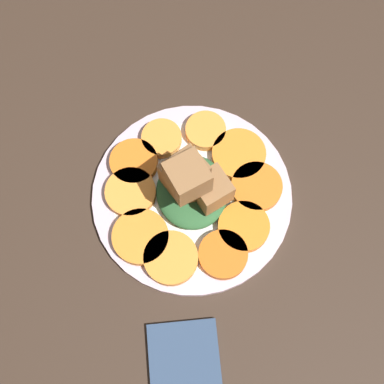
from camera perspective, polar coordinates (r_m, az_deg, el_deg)
The scene contains 15 objects.
table_slab at distance 72.56cm, azimuth 0.00°, elevation -0.81°, with size 120.00×120.00×2.00cm, color #38281E.
plate at distance 71.12cm, azimuth 0.00°, elevation -0.42°, with size 26.55×26.55×1.05cm.
carrot_slice_0 at distance 67.63cm, azimuth -2.27°, elevation -7.07°, with size 6.90×6.90×1.33cm, color orange.
carrot_slice_1 at distance 67.79cm, azimuth 3.32°, elevation -6.69°, with size 6.26×6.26×1.33cm, color orange.
carrot_slice_2 at distance 68.88cm, azimuth 5.53°, elevation -3.72°, with size 6.64×6.64×1.33cm, color orange.
carrot_slice_3 at distance 70.61cm, azimuth 6.92°, elevation 0.28°, with size 6.75×6.75×1.33cm, color orange.
carrot_slice_4 at distance 72.19cm, azimuth 5.01°, elevation 4.00°, with size 7.25×7.25×1.33cm, color orange.
carrot_slice_5 at distance 73.41cm, azimuth 1.46°, elevation 6.55°, with size 5.53×5.53×1.33cm, color orange.
carrot_slice_6 at distance 73.01cm, azimuth -3.25°, elevation 5.73°, with size 5.47×5.47×1.33cm, color orange.
carrot_slice_7 at distance 71.91cm, azimuth -6.22°, elevation 3.19°, with size 6.43×6.43×1.33cm, color orange.
carrot_slice_8 at distance 70.42cm, azimuth -6.56°, elevation -0.05°, with size 6.68×6.68×1.33cm, color orange.
carrot_slice_9 at distance 68.53cm, azimuth -5.51°, elevation -4.80°, with size 7.25×7.25×1.33cm, color orange.
center_pile at distance 66.50cm, azimuth -0.01°, elevation 0.82°, with size 10.38×9.79×11.16cm.
fork at distance 70.28cm, azimuth -5.14°, elevation -1.13°, with size 16.61×7.63×0.40cm.
napkin at distance 67.42cm, azimuth -0.62°, elevation -19.64°, with size 14.18×8.51×0.80cm.
Camera 1 is at (22.88, -2.20, 69.82)cm, focal length 50.00 mm.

